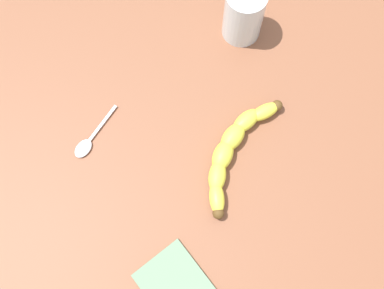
# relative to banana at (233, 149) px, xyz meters

# --- Properties ---
(wooden_tabletop) EXTENTS (1.20, 1.20, 0.03)m
(wooden_tabletop) POSITION_rel_banana_xyz_m (-0.03, 0.03, -0.03)
(wooden_tabletop) COLOR brown
(wooden_tabletop) RESTS_ON ground
(banana) EXTENTS (0.15, 0.20, 0.03)m
(banana) POSITION_rel_banana_xyz_m (0.00, 0.00, 0.00)
(banana) COLOR yellow
(banana) RESTS_ON wooden_tabletop
(smoothie_glass) EXTENTS (0.07, 0.07, 0.11)m
(smoothie_glass) POSITION_rel_banana_xyz_m (-0.20, 0.13, 0.04)
(smoothie_glass) COLOR silver
(smoothie_glass) RESTS_ON wooden_tabletop
(teaspoon) EXTENTS (0.07, 0.10, 0.01)m
(teaspoon) POSITION_rel_banana_xyz_m (-0.12, -0.22, -0.01)
(teaspoon) COLOR silver
(teaspoon) RESTS_ON wooden_tabletop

